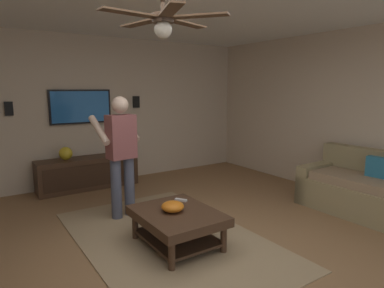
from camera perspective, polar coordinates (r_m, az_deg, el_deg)
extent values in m
plane|color=olive|center=(3.67, 0.52, -18.88)|extent=(8.12, 8.12, 0.00)
cube|color=#C6B299|center=(6.38, -17.22, 5.36)|extent=(0.10, 6.63, 2.66)
cube|color=beige|center=(5.76, 28.52, 4.24)|extent=(6.96, 0.10, 2.66)
cube|color=#9E8460|center=(4.09, -4.00, -15.71)|extent=(3.02, 1.86, 0.01)
cube|color=#93845B|center=(5.26, 28.20, -8.62)|extent=(1.91, 0.86, 0.42)
cube|color=#93845B|center=(5.66, 20.51, -6.01)|extent=(0.19, 0.84, 0.58)
cube|color=#977C5E|center=(5.12, 28.02, -5.94)|extent=(1.51, 0.61, 0.12)
cube|color=teal|center=(5.23, 29.40, -3.95)|extent=(0.37, 0.14, 0.36)
cube|color=#422B1C|center=(3.79, -2.52, -12.10)|extent=(1.00, 0.80, 0.10)
cylinder|color=#422B1C|center=(4.35, -1.77, -12.00)|extent=(0.07, 0.07, 0.30)
cylinder|color=#422B1C|center=(4.08, -9.63, -13.68)|extent=(0.07, 0.07, 0.30)
cylinder|color=#422B1C|center=(3.73, 5.39, -15.89)|extent=(0.07, 0.07, 0.30)
cylinder|color=#422B1C|center=(3.40, -3.47, -18.51)|extent=(0.07, 0.07, 0.30)
cube|color=#382417|center=(3.89, -2.49, -15.53)|extent=(0.88, 0.68, 0.03)
cube|color=#422B1C|center=(6.18, -17.25, -4.70)|extent=(0.44, 1.70, 0.55)
cube|color=#352216|center=(5.97, -16.63, -5.16)|extent=(0.01, 1.56, 0.39)
cube|color=black|center=(6.24, -18.41, 6.05)|extent=(0.05, 1.06, 0.60)
cube|color=#2362B0|center=(6.22, -18.35, 6.04)|extent=(0.01, 1.00, 0.54)
cylinder|color=#4C5166|center=(4.71, -10.61, -7.12)|extent=(0.14, 0.14, 0.82)
cylinder|color=#4C5166|center=(4.62, -12.77, -7.53)|extent=(0.14, 0.14, 0.82)
cube|color=#8C4C4C|center=(4.52, -11.98, 1.21)|extent=(0.26, 0.38, 0.58)
sphere|color=beige|center=(4.48, -12.16, 6.54)|extent=(0.22, 0.22, 0.22)
cylinder|color=beige|center=(4.77, -10.74, 2.77)|extent=(0.48, 0.15, 0.37)
cylinder|color=beige|center=(4.57, -15.53, 2.30)|extent=(0.48, 0.15, 0.37)
cube|color=white|center=(4.85, -14.14, 1.57)|extent=(0.05, 0.05, 0.16)
ellipsoid|color=orange|center=(3.76, -3.31, -10.57)|extent=(0.25, 0.25, 0.11)
cube|color=white|center=(4.10, -1.91, -9.50)|extent=(0.15, 0.12, 0.02)
sphere|color=gold|center=(6.02, -20.69, -1.51)|extent=(0.22, 0.22, 0.22)
cube|color=black|center=(6.61, -9.48, 7.08)|extent=(0.06, 0.12, 0.22)
cube|color=black|center=(6.05, -28.72, 5.30)|extent=(0.06, 0.12, 0.22)
cylinder|color=#4C3828|center=(3.25, -5.00, 22.99)|extent=(0.04, 0.04, 0.28)
cylinder|color=#4C3828|center=(3.22, -4.96, 20.57)|extent=(0.20, 0.20, 0.08)
sphere|color=silver|center=(3.20, -4.94, 18.81)|extent=(0.16, 0.16, 0.16)
cube|color=brown|center=(3.47, -8.56, 19.70)|extent=(0.57, 0.22, 0.02)
cube|color=brown|center=(3.05, -10.27, 21.07)|extent=(0.17, 0.57, 0.02)
cube|color=brown|center=(2.91, -3.74, 21.77)|extent=(0.57, 0.29, 0.02)
cube|color=brown|center=(3.12, 0.89, 20.97)|extent=(0.51, 0.45, 0.02)
cube|color=brown|center=(3.46, -1.17, 19.82)|extent=(0.29, 0.57, 0.02)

